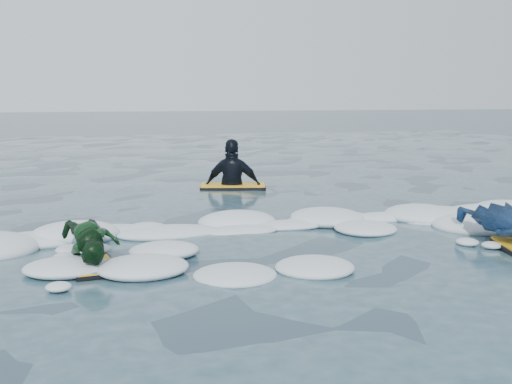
% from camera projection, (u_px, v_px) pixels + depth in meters
% --- Properties ---
extents(ground, '(120.00, 120.00, 0.00)m').
position_uv_depth(ground, '(263.00, 261.00, 6.57)').
color(ground, '#172E38').
rests_on(ground, ground).
extents(foam_band, '(12.00, 3.10, 0.30)m').
position_uv_depth(foam_band, '(240.00, 240.00, 7.56)').
color(foam_band, silver).
rests_on(foam_band, ground).
extents(prone_child_unit, '(0.62, 1.17, 0.43)m').
position_uv_depth(prone_child_unit, '(92.00, 244.00, 6.38)').
color(prone_child_unit, black).
rests_on(prone_child_unit, ground).
extents(waiting_rider_unit, '(1.28, 0.89, 1.76)m').
position_uv_depth(waiting_rider_unit, '(233.00, 188.00, 11.57)').
color(waiting_rider_unit, black).
rests_on(waiting_rider_unit, ground).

